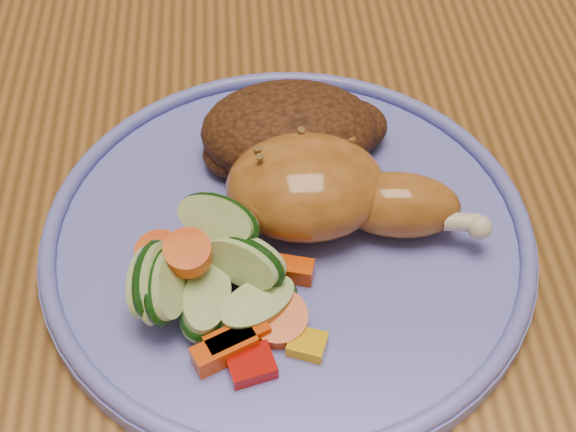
{
  "coord_description": "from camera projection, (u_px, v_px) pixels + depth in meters",
  "views": [
    {
      "loc": [
        -0.06,
        -0.38,
        1.13
      ],
      "look_at": [
        -0.04,
        -0.07,
        0.78
      ],
      "focal_mm": 50.0,
      "sensor_mm": 36.0,
      "label": 1
    }
  ],
  "objects": [
    {
      "name": "plate",
      "position": [
        288.0,
        239.0,
        0.49
      ],
      "size": [
        0.3,
        0.3,
        0.01
      ],
      "primitive_type": "cylinder",
      "color": "#6165C9",
      "rests_on": "dining_table"
    },
    {
      "name": "plate_rim",
      "position": [
        288.0,
        227.0,
        0.48
      ],
      "size": [
        0.29,
        0.29,
        0.01
      ],
      "primitive_type": "torus",
      "color": "#6165C9",
      "rests_on": "plate"
    },
    {
      "name": "rice_pilaf",
      "position": [
        293.0,
        132.0,
        0.51
      ],
      "size": [
        0.12,
        0.08,
        0.05
      ],
      "color": "#462511",
      "rests_on": "plate"
    },
    {
      "name": "chicken_leg",
      "position": [
        328.0,
        191.0,
        0.47
      ],
      "size": [
        0.15,
        0.08,
        0.05
      ],
      "color": "#AD6624",
      "rests_on": "plate"
    },
    {
      "name": "dining_table",
      "position": [
        338.0,
        237.0,
        0.6
      ],
      "size": [
        0.9,
        1.4,
        0.75
      ],
      "color": "brown",
      "rests_on": "ground"
    },
    {
      "name": "vegetable_pile",
      "position": [
        211.0,
        279.0,
        0.44
      ],
      "size": [
        0.11,
        0.12,
        0.06
      ],
      "color": "#A50A05",
      "rests_on": "plate"
    }
  ]
}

